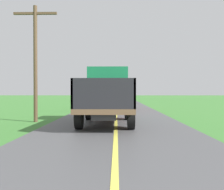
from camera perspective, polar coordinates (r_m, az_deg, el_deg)
name	(u,v)px	position (r m, az deg, el deg)	size (l,w,h in m)	color
banana_truck_near	(108,94)	(12.35, -0.98, 0.19)	(2.38, 5.82, 2.80)	#2D2D30
banana_truck_far	(114,93)	(22.41, 0.45, 0.47)	(2.38, 5.81, 2.80)	#2D2D30
utility_pole_roadside	(35,58)	(13.60, -17.37, 8.19)	(2.27, 0.20, 6.09)	brown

